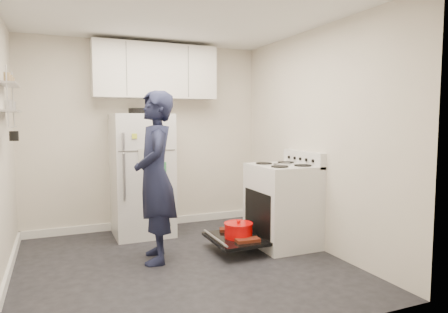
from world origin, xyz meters
name	(u,v)px	position (x,y,z in m)	size (l,w,h in m)	color
room	(177,146)	(-0.03, 0.03, 1.21)	(3.21, 3.21, 2.51)	black
electric_range	(281,206)	(1.26, 0.15, 0.47)	(0.66, 0.76, 1.10)	silver
open_oven_door	(237,234)	(0.69, 0.14, 0.20)	(0.55, 0.70, 0.24)	black
refrigerator	(142,174)	(-0.14, 1.25, 0.78)	(0.72, 0.74, 1.62)	silver
upper_cabinets	(155,72)	(0.10, 1.43, 2.10)	(1.60, 0.33, 0.70)	silver
wall_shelf_rack	(10,98)	(-1.52, 0.49, 1.68)	(0.14, 0.60, 0.61)	#B2B2B7
person	(155,177)	(-0.21, 0.22, 0.88)	(0.64, 0.42, 1.77)	#171B34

